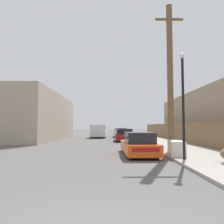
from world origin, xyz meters
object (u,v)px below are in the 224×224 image
(discarded_fridge, at_px, (176,148))
(pickup_truck, at_px, (98,131))
(street_lamp, at_px, (183,97))
(car_parked_far, at_px, (120,133))
(car_parked_mid, at_px, (124,135))
(parked_sports_car_red, at_px, (139,145))
(utility_pole, at_px, (170,75))

(discarded_fridge, height_order, pickup_truck, pickup_truck)
(street_lamp, bearing_deg, car_parked_far, 95.02)
(car_parked_mid, relative_size, car_parked_far, 0.96)
(parked_sports_car_red, relative_size, utility_pole, 0.50)
(parked_sports_car_red, height_order, car_parked_mid, car_parked_mid)
(car_parked_far, distance_m, utility_pole, 18.91)
(parked_sports_car_red, xyz_separation_m, car_parked_far, (-0.14, 19.43, 0.05))
(parked_sports_car_red, height_order, pickup_truck, pickup_truck)
(parked_sports_car_red, relative_size, pickup_truck, 0.84)
(pickup_truck, bearing_deg, parked_sports_car_red, 100.16)
(parked_sports_car_red, distance_m, car_parked_far, 19.43)
(car_parked_mid, distance_m, utility_pole, 11.41)
(parked_sports_car_red, relative_size, car_parked_far, 1.00)
(parked_sports_car_red, bearing_deg, utility_pole, 26.31)
(car_parked_far, xyz_separation_m, utility_pole, (2.34, -18.27, 4.25))
(car_parked_mid, distance_m, street_lamp, 14.27)
(utility_pole, bearing_deg, car_parked_mid, 102.64)
(parked_sports_car_red, height_order, street_lamp, street_lamp)
(utility_pole, height_order, street_lamp, utility_pole)
(pickup_truck, distance_m, utility_pole, 18.71)
(car_parked_mid, xyz_separation_m, street_lamp, (1.90, -13.95, 2.36))
(parked_sports_car_red, relative_size, street_lamp, 0.93)
(discarded_fridge, distance_m, car_parked_far, 20.44)
(parked_sports_car_red, relative_size, car_parked_mid, 1.03)
(discarded_fridge, bearing_deg, parked_sports_car_red, 162.65)
(pickup_truck, bearing_deg, street_lamp, 103.67)
(discarded_fridge, relative_size, pickup_truck, 0.32)
(car_parked_far, height_order, street_lamp, street_lamp)
(car_parked_mid, xyz_separation_m, pickup_truck, (-3.18, 7.09, 0.27))
(parked_sports_car_red, xyz_separation_m, street_lamp, (1.78, -2.46, 2.40))
(pickup_truck, height_order, street_lamp, street_lamp)
(car_parked_far, bearing_deg, utility_pole, -86.88)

